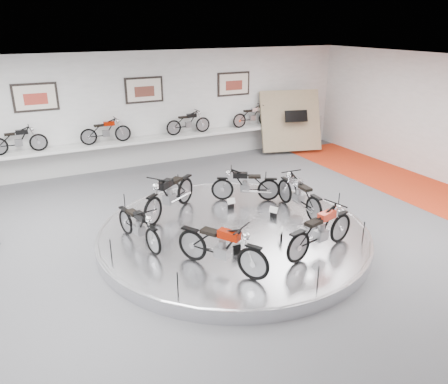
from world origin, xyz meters
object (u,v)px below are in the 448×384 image
bike_b (170,194)px  bike_f (299,194)px  bike_a (246,184)px  display_platform (233,234)px  shelf (150,140)px  bike_d (222,246)px  bike_c (138,225)px  bike_e (321,230)px

bike_b → bike_f: 3.30m
bike_a → bike_f: bike_f is taller
display_platform → bike_a: 1.93m
display_platform → bike_f: bike_f is taller
shelf → bike_a: size_ratio=6.91×
shelf → bike_b: bike_b is taller
shelf → bike_f: bearing=-72.6°
display_platform → bike_d: 1.97m
bike_c → bike_e: bearing=45.7°
bike_a → bike_e: bearing=117.8°
shelf → bike_e: bike_e is taller
bike_c → bike_e: 3.93m
display_platform → bike_c: size_ratio=4.12×
display_platform → shelf: 6.46m
bike_a → bike_b: size_ratio=0.84×
bike_b → bike_c: 1.69m
shelf → bike_d: bike_d is taller
bike_f → bike_e: bearing=159.1°
shelf → bike_d: 7.99m
bike_c → bike_f: bike_f is taller
bike_a → bike_b: 2.17m
bike_a → bike_c: (-3.34, -1.16, -0.01)m
bike_c → bike_d: size_ratio=0.88×
bike_b → bike_f: bike_b is taller
display_platform → shelf: bearing=90.0°
shelf → bike_e: 8.28m
bike_c → display_platform: bearing=70.6°
bike_e → bike_d: bearing=159.4°
display_platform → bike_d: bike_d is taller
bike_a → bike_c: size_ratio=1.02×
bike_e → bike_f: size_ratio=1.03×
bike_b → bike_d: 3.01m
shelf → bike_a: (1.13, -4.96, -0.23)m
bike_a → bike_d: bearing=81.3°
shelf → bike_b: size_ratio=5.82×
bike_e → bike_f: 2.12m
display_platform → shelf: size_ratio=0.58×
bike_a → display_platform: bearing=79.8°
display_platform → bike_c: bearing=173.0°
shelf → bike_c: size_ratio=7.08×
display_platform → bike_b: 1.95m
bike_b → bike_d: (-0.02, -3.01, -0.04)m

